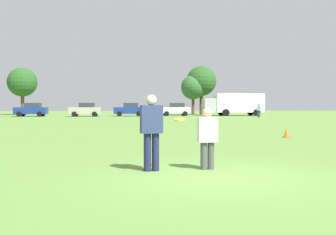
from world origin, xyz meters
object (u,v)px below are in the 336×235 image
Objects in this scene: parked_car_mid_left at (86,110)px; parked_car_center at (129,109)px; box_truck at (234,103)px; player_defender at (207,135)px; frisbee at (180,119)px; traffic_cone at (287,133)px; bystander_sideline_watcher at (259,110)px; parked_car_mid_right at (175,109)px; parked_car_near_left at (31,110)px; player_thrower at (151,128)px.

parked_car_mid_left is 5.92m from parked_car_center.
box_truck is at bearing 3.05° from parked_car_mid_left.
player_defender is 5.27× the size of frisbee.
bystander_sideline_watcher is (8.42, 28.32, 0.72)m from traffic_cone.
parked_car_mid_right is at bearing 91.50° from traffic_cone.
parked_car_center reaches higher than frisbee.
parked_car_near_left is (-20.52, 35.54, 0.69)m from traffic_cone.
parked_car_near_left is (-15.08, 43.82, 0.12)m from player_defender.
player_defender is 0.34× the size of parked_car_center.
parked_car_mid_right is at bearing 176.16° from box_truck.
player_defender is 45.87m from box_truck.
parked_car_mid_right is at bearing 6.31° from parked_car_center.
traffic_cone is at bearing -88.50° from parked_car_mid_right.
frisbee is at bearing -107.05° from box_truck.
parked_car_mid_right is 8.42m from box_truck.
traffic_cone is (5.44, 8.29, -0.57)m from player_defender.
bystander_sideline_watcher is at bearing -82.22° from box_truck.
traffic_cone is 0.11× the size of parked_car_mid_left.
parked_car_near_left is at bearing 166.00° from bystander_sideline_watcher.
traffic_cone is 0.11× the size of parked_car_center.
player_defender is at bearing -79.67° from parked_car_mid_left.
parked_car_mid_left reaches higher than traffic_cone.
frisbee is 43.44m from parked_car_mid_left.
box_truck reaches higher than parked_car_near_left.
bystander_sideline_watcher reaches higher than frisbee.
frisbee is at bearing -71.72° from parked_car_near_left.
traffic_cone is 36.32m from parked_car_mid_right.
frisbee is 39.29m from bystander_sideline_watcher.
frisbee is 0.57× the size of traffic_cone.
parked_car_mid_left is 22.58m from bystander_sideline_watcher.
parked_car_center is at bearing 101.78° from traffic_cone.
player_defender is 0.86× the size of bystander_sideline_watcher.
parked_car_near_left is 0.49× the size of box_truck.
parked_car_center is at bearing 0.20° from parked_car_near_left.
parked_car_mid_right reaches higher than bystander_sideline_watcher.
parked_car_center is at bearing 91.76° from frisbee.
parked_car_center is at bearing -179.40° from box_truck.
box_truck is at bearing 72.20° from player_thrower.
parked_car_near_left is (-13.77, 43.91, -0.06)m from player_thrower.
parked_car_center is (-1.35, 43.78, -0.25)m from frisbee.
traffic_cone is 37.09m from parked_car_mid_left.
player_thrower is at bearing -166.04° from frisbee.
player_thrower reaches higher than bystander_sideline_watcher.
player_thrower is at bearing -176.25° from player_defender.
parked_car_mid_left is at bearing -172.31° from parked_car_mid_right.
player_defender is at bearing -87.41° from parked_car_center.
traffic_cone is 36.35m from parked_car_center.
parked_car_near_left is at bearing 172.93° from parked_car_mid_left.
traffic_cone is at bearing -69.06° from parked_car_mid_left.
bystander_sideline_watcher is at bearing 68.36° from frisbee.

